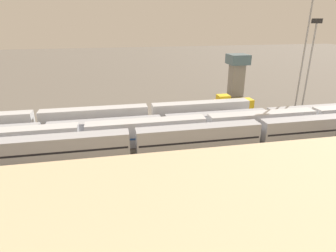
% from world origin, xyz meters
% --- Properties ---
extents(ground_plane, '(400.00, 400.00, 0.00)m').
position_xyz_m(ground_plane, '(0.00, 0.00, 0.00)').
color(ground_plane, '#60594F').
extents(track_bed_0, '(140.00, 2.80, 0.12)m').
position_xyz_m(track_bed_0, '(0.00, -10.00, 0.06)').
color(track_bed_0, '#4C443D').
rests_on(track_bed_0, ground_plane).
extents(track_bed_1, '(140.00, 2.80, 0.12)m').
position_xyz_m(track_bed_1, '(0.00, -5.00, 0.06)').
color(track_bed_1, '#3D3833').
rests_on(track_bed_1, ground_plane).
extents(track_bed_2, '(140.00, 2.80, 0.12)m').
position_xyz_m(track_bed_2, '(0.00, 0.00, 0.06)').
color(track_bed_2, '#4C443D').
rests_on(track_bed_2, ground_plane).
extents(track_bed_3, '(140.00, 2.80, 0.12)m').
position_xyz_m(track_bed_3, '(0.00, 5.00, 0.06)').
color(track_bed_3, '#3D3833').
rests_on(track_bed_3, ground_plane).
extents(track_bed_4, '(140.00, 2.80, 0.12)m').
position_xyz_m(track_bed_4, '(0.00, 10.00, 0.06)').
color(track_bed_4, '#4C443D').
rests_on(track_bed_4, ground_plane).
extents(train_on_track_1, '(71.40, 3.06, 5.00)m').
position_xyz_m(train_on_track_1, '(17.04, -5.00, 2.59)').
color(train_on_track_1, silver).
rests_on(train_on_track_1, ground_plane).
extents(train_on_track_0, '(10.00, 3.00, 5.00)m').
position_xyz_m(train_on_track_0, '(-17.39, -10.00, 2.16)').
color(train_on_track_0, gold).
rests_on(train_on_track_0, ground_plane).
extents(train_on_track_4, '(119.80, 3.06, 5.00)m').
position_xyz_m(train_on_track_4, '(-2.06, 10.00, 2.61)').
color(train_on_track_4, '#A8AAB2').
rests_on(train_on_track_4, ground_plane).
extents(train_on_track_3, '(95.60, 3.06, 5.00)m').
position_xyz_m(train_on_track_3, '(-5.22, 5.00, 2.59)').
color(train_on_track_3, silver).
rests_on(train_on_track_3, ground_plane).
extents(train_on_track_2, '(139.00, 3.00, 4.40)m').
position_xyz_m(train_on_track_2, '(4.04, 0.00, 2.07)').
color(train_on_track_2, black).
rests_on(train_on_track_2, ground_plane).
extents(light_mast_0, '(2.80, 0.70, 31.96)m').
position_xyz_m(light_mast_0, '(-38.19, -13.36, 19.91)').
color(light_mast_0, '#9EA0A5').
rests_on(light_mast_0, ground_plane).
extents(light_mast_2, '(2.80, 0.70, 23.32)m').
position_xyz_m(light_mast_2, '(-40.13, -12.94, 15.19)').
color(light_mast_2, '#9EA0A5').
rests_on(light_mast_2, ground_plane).
extents(maintenance_shed, '(51.06, 18.19, 10.75)m').
position_xyz_m(maintenance_shed, '(0.76, 39.50, 5.37)').
color(maintenance_shed, tan).
rests_on(maintenance_shed, ground_plane).
extents(control_tower, '(6.00, 6.00, 13.01)m').
position_xyz_m(control_tower, '(-25.96, -27.43, 7.63)').
color(control_tower, gray).
rests_on(control_tower, ground_plane).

